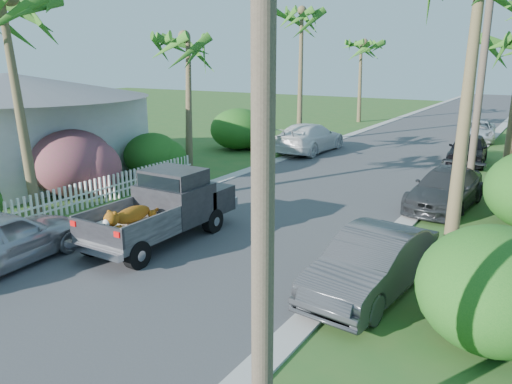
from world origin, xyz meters
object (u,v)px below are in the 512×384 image
Objects in this scene: parked_car_rd at (477,131)px; parked_car_ln at (1,240)px; parked_car_rn at (372,264)px; parked_car_rm at (446,189)px; palm_l_d at (362,43)px; parked_car_rf at (468,149)px; palm_l_b at (186,37)px; palm_l_c at (302,12)px; utility_pole_b at (481,77)px; house_left at (13,129)px; pickup_truck at (168,205)px; utility_pole_a at (263,124)px; parked_car_lf at (310,138)px.

parked_car_ln reaches higher than parked_car_rd.
parked_car_rn is 0.97× the size of parked_car_rd.
palm_l_d reaches higher than parked_car_rm.
palm_l_b is at bearing -147.30° from parked_car_rf.
palm_l_d is at bearing 123.95° from parked_car_rf.
palm_l_c reaches higher than palm_l_b.
parked_car_rm is at bearing -118.55° from utility_pole_b.
house_left reaches higher than parked_car_rn.
parked_car_rf is 0.59× the size of palm_l_b.
palm_l_b is (-10.40, -16.68, 5.51)m from parked_car_rd.
pickup_truck is 11.94m from house_left.
palm_l_c reaches higher than utility_pole_a.
parked_car_rd is at bearing 52.56° from house_left.
parked_car_lf is at bearing -53.13° from palm_l_c.
palm_l_d is at bearing 89.22° from palm_l_b.
parked_car_rf is 8.12m from parked_car_rd.
parked_car_rf is 8.41m from parked_car_lf.
parked_car_rf is 15.06m from palm_l_b.
palm_l_b is 22.00m from palm_l_d.
utility_pole_a is (18.60, -9.00, 2.48)m from house_left.
utility_pole_a is at bearing -64.20° from palm_l_c.
parked_car_rm is 0.62× the size of palm_l_d.
parked_car_lf is (-8.98, 15.45, 0.09)m from parked_car_rn.
utility_pole_b is (1.27, -7.59, 3.85)m from parked_car_rf.
pickup_truck is at bearing 100.61° from parked_car_lf.
parked_car_rd is 31.00m from utility_pole_a.
utility_pole_b reaches higher than parked_car_rm.
palm_l_d reaches higher than parked_car_lf.
parked_car_rf is at bearing 98.34° from parked_car_rn.
parked_car_ln is 0.60× the size of palm_l_b.
palm_l_d is 0.86× the size of utility_pole_b.
house_left is (-18.00, -4.90, 1.43)m from parked_car_rm.
palm_l_b reaches higher than house_left.
parked_car_rf is at bearing -7.75° from palm_l_c.
parked_car_rd is (-0.73, 8.08, -0.11)m from parked_car_rf.
parked_car_rn is at bearing -69.12° from palm_l_d.
parked_car_ln is (-2.17, -3.96, -0.25)m from pickup_truck.
parked_car_ln is 34.27m from palm_l_d.
parked_car_lf is 7.85m from palm_l_c.
parked_car_rm is (6.43, 7.60, -0.32)m from pickup_truck.
parked_car_ln is 11.60m from house_left.
pickup_truck is 11.75m from utility_pole_b.
parked_car_rm is 14.41m from parked_car_ln.
parked_car_rm is at bearing -62.51° from palm_l_d.
utility_pole_b is (12.40, 1.00, -1.55)m from palm_l_b.
utility_pole_b reaches higher than pickup_truck.
parked_car_lf is at bearing 68.88° from palm_l_b.
utility_pole_a is (2.00, -30.68, 3.96)m from parked_car_rd.
palm_l_c is at bearing 64.98° from house_left.
parked_car_lf is at bearing -135.34° from parked_car_rd.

